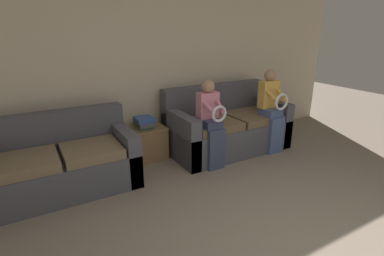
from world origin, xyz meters
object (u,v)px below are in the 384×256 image
(child_left_seated, at_px, (211,120))
(book_stack, at_px, (144,123))
(couch_side, at_px, (60,164))
(side_shelf, at_px, (145,143))
(couch_main, at_px, (226,128))
(child_right_seated, at_px, (272,108))

(child_left_seated, relative_size, book_stack, 4.06)
(couch_side, relative_size, side_shelf, 2.97)
(couch_main, xyz_separation_m, book_stack, (-1.23, 0.28, 0.21))
(child_left_seated, distance_m, side_shelf, 1.05)
(child_left_seated, bearing_deg, side_shelf, 135.73)
(child_right_seated, xyz_separation_m, book_stack, (-1.77, 0.67, -0.14))
(couch_side, distance_m, child_right_seated, 2.99)
(couch_main, height_order, child_right_seated, child_right_seated)
(couch_main, distance_m, child_right_seated, 0.75)
(child_right_seated, bearing_deg, couch_main, 144.05)
(child_left_seated, height_order, child_right_seated, child_right_seated)
(side_shelf, relative_size, book_stack, 1.94)
(couch_side, xyz_separation_m, child_left_seated, (1.86, -0.36, 0.34))
(child_left_seated, distance_m, book_stack, 0.97)
(couch_side, bearing_deg, book_stack, 15.04)
(couch_side, bearing_deg, child_left_seated, -10.79)
(couch_main, relative_size, book_stack, 6.24)
(child_right_seated, bearing_deg, child_left_seated, -179.89)
(book_stack, bearing_deg, side_shelf, 132.96)
(couch_main, bearing_deg, child_right_seated, -35.95)
(child_right_seated, xyz_separation_m, side_shelf, (-1.77, 0.67, -0.44))
(child_left_seated, xyz_separation_m, side_shelf, (-0.69, 0.67, -0.42))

